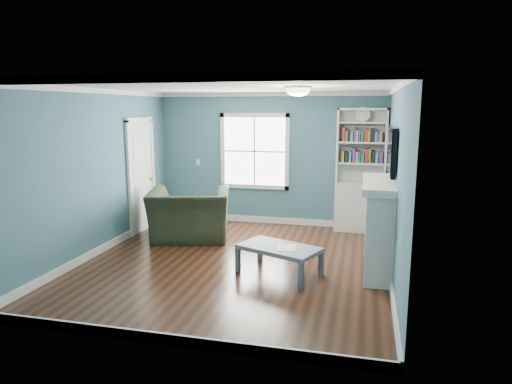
# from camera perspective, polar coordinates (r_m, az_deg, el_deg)

# --- Properties ---
(floor) EXTENTS (5.00, 5.00, 0.00)m
(floor) POSITION_cam_1_polar(r_m,az_deg,el_deg) (6.97, -2.64, -8.82)
(floor) COLOR black
(floor) RESTS_ON ground
(room_walls) EXTENTS (5.00, 5.00, 5.00)m
(room_walls) POSITION_cam_1_polar(r_m,az_deg,el_deg) (6.62, -2.76, 4.21)
(room_walls) COLOR #3C6B7B
(room_walls) RESTS_ON ground
(trim) EXTENTS (4.50, 5.00, 2.60)m
(trim) POSITION_cam_1_polar(r_m,az_deg,el_deg) (6.66, -2.73, 1.26)
(trim) COLOR white
(trim) RESTS_ON ground
(window) EXTENTS (1.40, 0.06, 1.50)m
(window) POSITION_cam_1_polar(r_m,az_deg,el_deg) (9.10, -0.18, 5.10)
(window) COLOR white
(window) RESTS_ON room_walls
(bookshelf) EXTENTS (0.90, 0.35, 2.31)m
(bookshelf) POSITION_cam_1_polar(r_m,az_deg,el_deg) (8.72, 12.86, 1.12)
(bookshelf) COLOR silver
(bookshelf) RESTS_ON ground
(fireplace) EXTENTS (0.44, 1.58, 1.30)m
(fireplace) POSITION_cam_1_polar(r_m,az_deg,el_deg) (6.73, 15.12, -4.24)
(fireplace) COLOR black
(fireplace) RESTS_ON ground
(tv) EXTENTS (0.06, 1.10, 0.65)m
(tv) POSITION_cam_1_polar(r_m,az_deg,el_deg) (6.55, 16.64, 4.98)
(tv) COLOR black
(tv) RESTS_ON fireplace
(door) EXTENTS (0.12, 0.98, 2.17)m
(door) POSITION_cam_1_polar(r_m,az_deg,el_deg) (8.81, -14.14, 2.14)
(door) COLOR silver
(door) RESTS_ON ground
(ceiling_fixture) EXTENTS (0.38, 0.38, 0.15)m
(ceiling_fixture) POSITION_cam_1_polar(r_m,az_deg,el_deg) (6.49, 5.26, 12.61)
(ceiling_fixture) COLOR white
(ceiling_fixture) RESTS_ON room_walls
(light_switch) EXTENTS (0.08, 0.01, 0.12)m
(light_switch) POSITION_cam_1_polar(r_m,az_deg,el_deg) (9.48, -7.26, 3.72)
(light_switch) COLOR white
(light_switch) RESTS_ON room_walls
(recliner) EXTENTS (1.55, 1.22, 1.19)m
(recliner) POSITION_cam_1_polar(r_m,az_deg,el_deg) (8.11, -8.33, -1.77)
(recliner) COLOR #232C1B
(recliner) RESTS_ON ground
(coffee_table) EXTENTS (1.25, 0.98, 0.40)m
(coffee_table) POSITION_cam_1_polar(r_m,az_deg,el_deg) (6.43, 2.90, -7.22)
(coffee_table) COLOR #545F65
(coffee_table) RESTS_ON ground
(paper_sheet) EXTENTS (0.29, 0.35, 0.00)m
(paper_sheet) POSITION_cam_1_polar(r_m,az_deg,el_deg) (6.35, 3.82, -6.96)
(paper_sheet) COLOR white
(paper_sheet) RESTS_ON coffee_table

